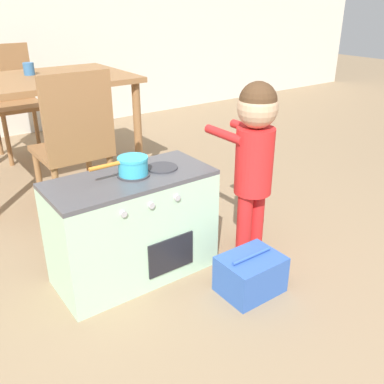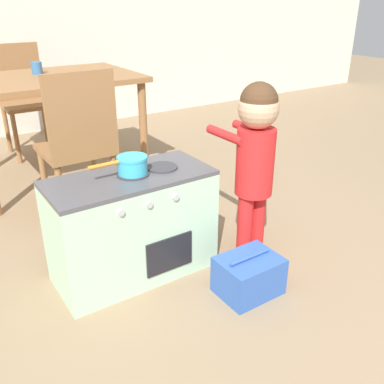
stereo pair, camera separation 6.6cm
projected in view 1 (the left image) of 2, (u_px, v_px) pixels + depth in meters
The scene contains 8 objects.
play_kitchen at pixel (133, 227), 1.99m from camera, with size 0.74×0.36×0.52m.
toy_pot at pixel (132, 165), 1.87m from camera, with size 0.27×0.14×0.08m.
child_figure at pixel (254, 147), 2.03m from camera, with size 0.21×0.35×0.89m.
toy_basket at pixel (250, 274), 1.93m from camera, with size 0.27×0.21×0.19m.
dining_table at pixel (42, 92), 2.87m from camera, with size 1.16×0.82×0.74m.
dining_chair_near at pixel (75, 145), 2.39m from camera, with size 0.38×0.38×0.89m.
dining_chair_far at pixel (15, 99), 3.48m from camera, with size 0.38×0.38×0.89m.
cup_on_table at pixel (29, 69), 2.90m from camera, with size 0.07×0.07×0.08m.
Camera 1 is at (-0.87, -0.68, 1.24)m, focal length 40.00 mm.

